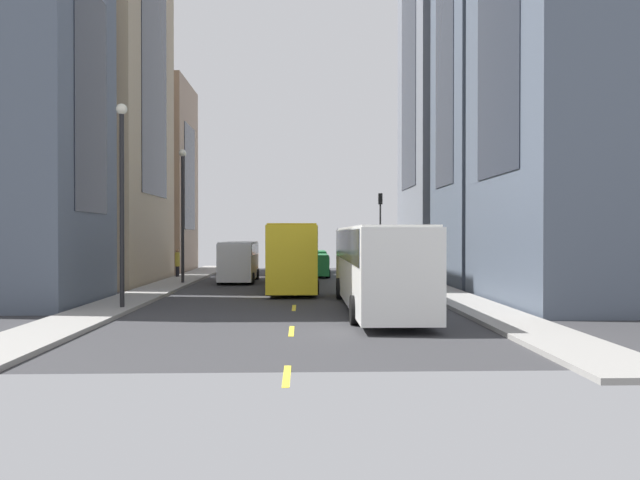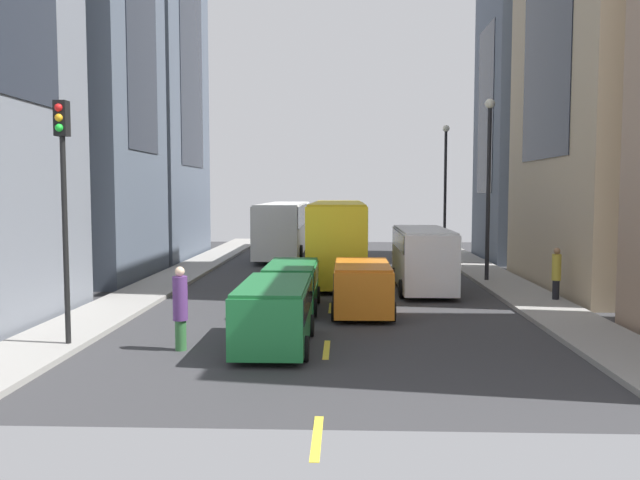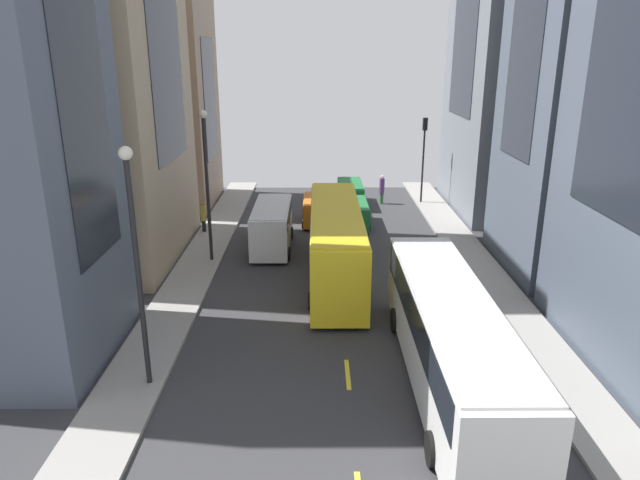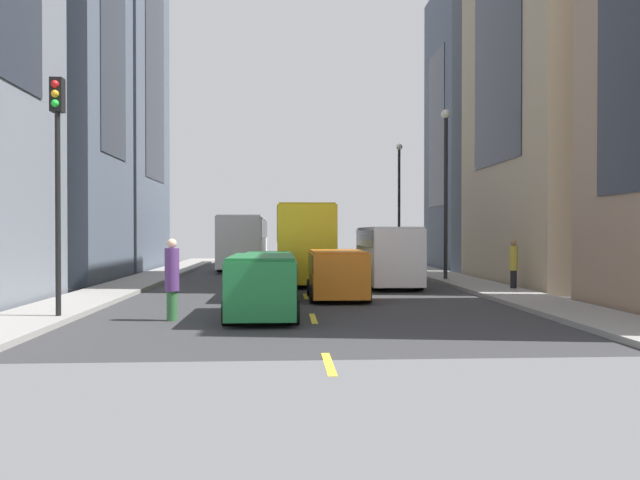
{
  "view_description": "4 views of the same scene",
  "coord_description": "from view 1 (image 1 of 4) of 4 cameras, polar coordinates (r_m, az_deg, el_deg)",
  "views": [
    {
      "loc": [
        -0.33,
        33.92,
        3.06
      ],
      "look_at": [
        -1.37,
        -0.45,
        2.74
      ],
      "focal_mm": 33.75,
      "sensor_mm": 36.0,
      "label": 1
    },
    {
      "loc": [
        0.44,
        -31.49,
        4.13
      ],
      "look_at": [
        -0.76,
        0.9,
        1.66
      ],
      "focal_mm": 36.16,
      "sensor_mm": 36.0,
      "label": 2
    },
    {
      "loc": [
        1.07,
        26.91,
        10.96
      ],
      "look_at": [
        0.94,
        -0.94,
        1.79
      ],
      "focal_mm": 32.15,
      "sensor_mm": 36.0,
      "label": 3
    },
    {
      "loc": [
        -0.79,
        -32.29,
        2.36
      ],
      "look_at": [
        1.19,
        2.85,
        1.93
      ],
      "focal_mm": 35.68,
      "sensor_mm": 36.0,
      "label": 4
    }
  ],
  "objects": [
    {
      "name": "city_bus_white",
      "position": [
        24.44,
        5.41,
        -1.92
      ],
      "size": [
        2.8,
        12.92,
        3.35
      ],
      "color": "silver",
      "rests_on": "ground"
    },
    {
      "name": "pedestrian_walking_far",
      "position": [
        49.26,
        2.29,
        -1.68
      ],
      "size": [
        0.38,
        0.38,
        2.19
      ],
      "rotation": [
        0.0,
        0.0,
        1.86
      ],
      "color": "#336B38",
      "rests_on": "ground"
    },
    {
      "name": "traffic_light_near_corner",
      "position": [
        49.53,
        5.74,
        2.18
      ],
      "size": [
        0.32,
        0.44,
        6.28
      ],
      "color": "black",
      "rests_on": "ground"
    },
    {
      "name": "car_orange_2",
      "position": [
        44.01,
        -3.56,
        -2.13
      ],
      "size": [
        2.04,
        4.03,
        1.72
      ],
      "color": "orange",
      "rests_on": "ground"
    },
    {
      "name": "streetlamp_far",
      "position": [
        37.22,
        -12.9,
        3.5
      ],
      "size": [
        0.44,
        0.44,
        8.03
      ],
      "color": "black",
      "rests_on": "ground"
    },
    {
      "name": "lane_stripe_1",
      "position": [
        49.02,
        -2.12,
        -3.04
      ],
      "size": [
        0.16,
        2.0,
        0.01
      ],
      "primitive_type": "cube",
      "color": "yellow",
      "rests_on": "ground"
    },
    {
      "name": "lane_stripe_6",
      "position": [
        19.17,
        -2.72,
        -8.62
      ],
      "size": [
        0.16,
        2.0,
        0.01
      ],
      "primitive_type": "cube",
      "color": "yellow",
      "rests_on": "ground"
    },
    {
      "name": "building_west_2",
      "position": [
        30.52,
        24.83,
        18.54
      ],
      "size": [
        8.93,
        10.08,
        25.03
      ],
      "color": "#4C5666",
      "rests_on": "ground"
    },
    {
      "name": "sidewalk_west",
      "position": [
        34.8,
        10.2,
        -4.39
      ],
      "size": [
        2.28,
        44.0,
        0.15
      ],
      "primitive_type": "cube",
      "color": "gray",
      "rests_on": "ground"
    },
    {
      "name": "building_west_1",
      "position": [
        39.24,
        18.13,
        15.52
      ],
      "size": [
        8.76,
        7.9,
        26.44
      ],
      "color": "#4C5666",
      "rests_on": "ground"
    },
    {
      "name": "car_green_0",
      "position": [
        48.76,
        -0.5,
        -1.87
      ],
      "size": [
        1.96,
        4.36,
        1.73
      ],
      "color": "#1E7238",
      "rests_on": "ground"
    },
    {
      "name": "lane_stripe_0",
      "position": [
        55.01,
        -2.08,
        -2.65
      ],
      "size": [
        0.16,
        2.0,
        0.01
      ],
      "primitive_type": "cube",
      "color": "yellow",
      "rests_on": "ground"
    },
    {
      "name": "delivery_van_white",
      "position": [
        39.02,
        -7.68,
        -1.74
      ],
      "size": [
        2.25,
        6.1,
        2.58
      ],
      "color": "white",
      "rests_on": "ground"
    },
    {
      "name": "pedestrian_waiting_curb",
      "position": [
        42.56,
        -13.37,
        -2.03
      ],
      "size": [
        0.33,
        0.33,
        1.91
      ],
      "rotation": [
        0.0,
        0.0,
        3.02
      ],
      "color": "black",
      "rests_on": "ground"
    },
    {
      "name": "lane_stripe_4",
      "position": [
        31.07,
        -2.34,
        -5.1
      ],
      "size": [
        0.16,
        2.0,
        0.01
      ],
      "primitive_type": "cube",
      "color": "yellow",
      "rests_on": "ground"
    },
    {
      "name": "streetcar_yellow",
      "position": [
        34.28,
        -2.54,
        -1.03
      ],
      "size": [
        2.7,
        12.37,
        3.59
      ],
      "color": "yellow",
      "rests_on": "ground"
    },
    {
      "name": "building_east_1",
      "position": [
        41.2,
        -21.59,
        13.27
      ],
      "size": [
        8.97,
        11.32,
        24.33
      ],
      "color": "tan",
      "rests_on": "ground"
    },
    {
      "name": "ground_plane",
      "position": [
        34.06,
        -2.29,
        -4.62
      ],
      "size": [
        41.29,
        41.29,
        0.0
      ],
      "primitive_type": "plane",
      "color": "#333335"
    },
    {
      "name": "lane_stripe_5",
      "position": [
        25.11,
        -2.48,
        -6.45
      ],
      "size": [
        0.16,
        2.0,
        0.01
      ],
      "primitive_type": "cube",
      "color": "yellow",
      "rests_on": "ground"
    },
    {
      "name": "lane_stripe_7",
      "position": [
        13.28,
        -3.17,
        -12.74
      ],
      "size": [
        0.16,
        2.0,
        0.01
      ],
      "primitive_type": "cube",
      "color": "yellow",
      "rests_on": "ground"
    },
    {
      "name": "building_east_0",
      "position": [
        51.51,
        -17.36,
        5.67
      ],
      "size": [
        9.35,
        8.01,
        15.38
      ],
      "color": "#937760",
      "rests_on": "ground"
    },
    {
      "name": "car_green_1",
      "position": [
        43.3,
        -0.35,
        -2.25
      ],
      "size": [
        1.87,
        4.22,
        1.62
      ],
      "color": "#1E7238",
      "rests_on": "ground"
    },
    {
      "name": "streetlamp_near",
      "position": [
        25.35,
        -18.28,
        4.99
      ],
      "size": [
        0.44,
        0.44,
        8.13
      ],
      "color": "black",
      "rests_on": "ground"
    },
    {
      "name": "building_east_2",
      "position": [
        30.09,
        -27.98,
        11.65
      ],
      "size": [
        7.79,
        7.2,
        17.78
      ],
      "color": "#4C5666",
      "rests_on": "ground"
    },
    {
      "name": "lane_stripe_3",
      "position": [
        37.05,
        -2.24,
        -4.19
      ],
      "size": [
        0.16,
        2.0,
        0.01
      ],
      "primitive_type": "cube",
      "color": "yellow",
      "rests_on": "ground"
    },
    {
      "name": "sidewalk_east",
      "position": [
        34.94,
        -14.72,
        -4.38
      ],
      "size": [
        2.28,
        44.0,
        0.15
      ],
      "primitive_type": "cube",
      "color": "gray",
      "rests_on": "ground"
    },
    {
      "name": "building_west_0",
      "position": [
        50.9,
        13.75,
        14.13
      ],
      "size": [
        9.42,
        11.15,
        30.07
      ],
      "color": "slate",
      "rests_on": "ground"
    },
    {
      "name": "lane_stripe_2",
      "position": [
        43.03,
        -2.17,
        -3.53
      ],
      "size": [
        0.16,
        2.0,
        0.01
      ],
      "primitive_type": "cube",
      "color": "yellow",
      "rests_on": "ground"
    }
  ]
}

